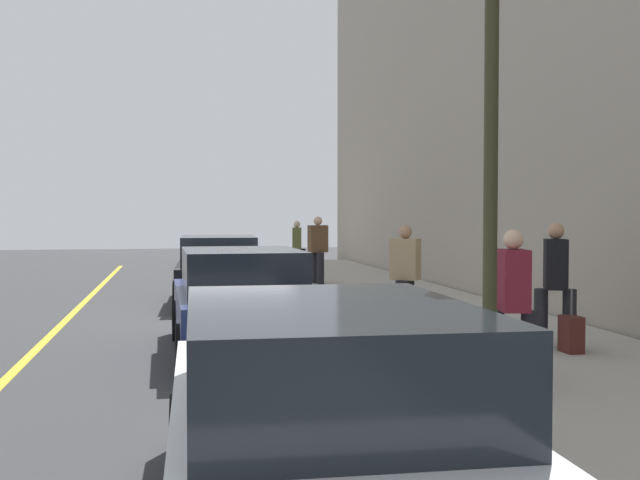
{
  "coord_description": "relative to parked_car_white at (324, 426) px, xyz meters",
  "views": [
    {
      "loc": [
        -15.99,
        1.16,
        2.03
      ],
      "look_at": [
        -1.94,
        -1.5,
        1.52
      ],
      "focal_mm": 43.02,
      "sensor_mm": 36.0,
      "label": 1
    }
  ],
  "objects": [
    {
      "name": "ground_plane",
      "position": [
        11.53,
        -0.29,
        -0.76
      ],
      "size": [
        56.0,
        56.0,
        0.0
      ],
      "primitive_type": "plane",
      "color": "#333335"
    },
    {
      "name": "sidewalk",
      "position": [
        11.53,
        -3.59,
        -0.68
      ],
      "size": [
        28.0,
        4.6,
        0.15
      ],
      "primitive_type": "cube",
      "color": "#A39E93",
      "rests_on": "ground"
    },
    {
      "name": "lane_stripe_centre",
      "position": [
        11.53,
        2.91,
        -0.75
      ],
      "size": [
        28.0,
        0.14,
        0.01
      ],
      "primitive_type": "cube",
      "color": "gold",
      "rests_on": "ground"
    },
    {
      "name": "snow_bank_curb",
      "position": [
        8.85,
        -0.99,
        -0.65
      ],
      "size": [
        4.43,
        0.56,
        0.22
      ],
      "primitive_type": "cube",
      "color": "white",
      "rests_on": "ground"
    },
    {
      "name": "parked_car_white",
      "position": [
        0.0,
        0.0,
        0.0
      ],
      "size": [
        4.5,
        1.97,
        1.51
      ],
      "color": "black",
      "rests_on": "ground"
    },
    {
      "name": "parked_car_navy",
      "position": [
        6.53,
        -0.05,
        -0.0
      ],
      "size": [
        4.26,
        1.96,
        1.51
      ],
      "color": "black",
      "rests_on": "ground"
    },
    {
      "name": "parked_car_black",
      "position": [
        12.74,
        -0.07,
        -0.0
      ],
      "size": [
        4.34,
        2.03,
        1.51
      ],
      "color": "black",
      "rests_on": "ground"
    },
    {
      "name": "pedestrian_black_coat",
      "position": [
        5.4,
        -4.34,
        0.32
      ],
      "size": [
        0.55,
        0.55,
        1.74
      ],
      "color": "black",
      "rests_on": "sidewalk"
    },
    {
      "name": "pedestrian_olive_coat",
      "position": [
        18.89,
        -2.82,
        0.26
      ],
      "size": [
        0.48,
        0.53,
        1.63
      ],
      "color": "black",
      "rests_on": "sidewalk"
    },
    {
      "name": "pedestrian_tan_coat",
      "position": [
        7.54,
        -2.81,
        0.29
      ],
      "size": [
        0.5,
        0.53,
        1.68
      ],
      "color": "black",
      "rests_on": "sidewalk"
    },
    {
      "name": "pedestrian_burgundy_coat",
      "position": [
        3.44,
        -2.79,
        0.3
      ],
      "size": [
        0.5,
        0.55,
        1.7
      ],
      "color": "black",
      "rests_on": "sidewalk"
    },
    {
      "name": "pedestrian_brown_coat",
      "position": [
        15.41,
        -2.83,
        0.34
      ],
      "size": [
        0.58,
        0.52,
        1.78
      ],
      "color": "black",
      "rests_on": "sidewalk"
    },
    {
      "name": "traffic_light_pole",
      "position": [
        1.66,
        -1.75,
        2.48
      ],
      "size": [
        0.35,
        0.26,
        4.58
      ],
      "color": "#2D2D19",
      "rests_on": "sidewalk"
    },
    {
      "name": "rolling_suitcase",
      "position": [
        4.98,
        -4.36,
        -0.36
      ],
      "size": [
        0.34,
        0.22,
        0.85
      ],
      "color": "#471E19",
      "rests_on": "sidewalk"
    }
  ]
}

